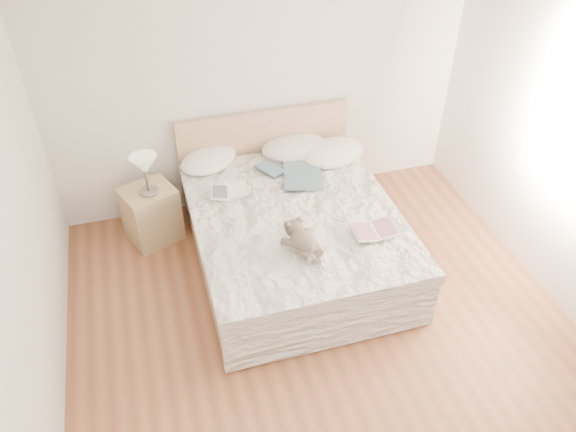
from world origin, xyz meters
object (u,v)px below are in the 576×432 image
at_px(bed, 293,232).
at_px(nightstand, 152,214).
at_px(teddy_bear, 304,249).
at_px(childrens_book, 374,230).
at_px(table_lamp, 145,167).
at_px(photo_book, 229,192).

height_order(bed, nightstand, bed).
relative_size(bed, teddy_bear, 6.23).
bearing_deg(nightstand, childrens_book, -34.41).
relative_size(bed, childrens_book, 5.69).
distance_m(table_lamp, teddy_bear, 1.63).
height_order(photo_book, childrens_book, same).
relative_size(nightstand, photo_book, 1.67).
bearing_deg(teddy_bear, nightstand, 115.07).
distance_m(bed, photo_book, 0.67).
distance_m(bed, nightstand, 1.35).
bearing_deg(table_lamp, photo_book, -23.28).
distance_m(nightstand, teddy_bear, 1.70).
bearing_deg(childrens_book, teddy_bear, -170.72).
height_order(nightstand, table_lamp, table_lamp).
xyz_separation_m(nightstand, teddy_bear, (1.10, -1.25, 0.37)).
bearing_deg(photo_book, nightstand, 164.48).
bearing_deg(childrens_book, bed, 137.87).
relative_size(nightstand, table_lamp, 1.48).
xyz_separation_m(table_lamp, teddy_bear, (1.08, -1.21, -0.18)).
distance_m(photo_book, teddy_bear, 1.01).
bearing_deg(childrens_book, table_lamp, 148.84).
bearing_deg(table_lamp, nightstand, 119.70).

